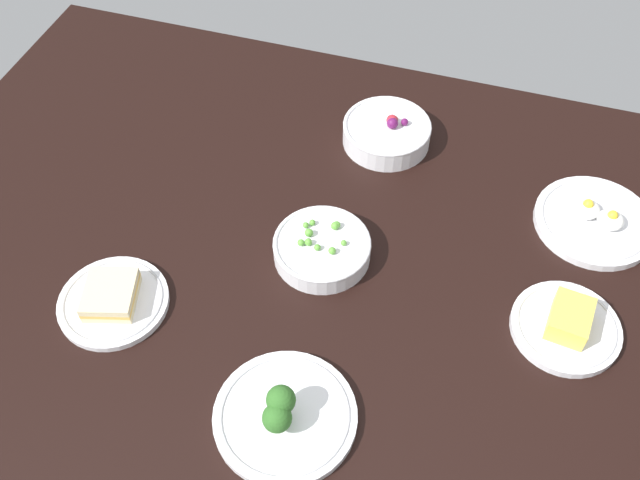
% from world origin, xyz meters
% --- Properties ---
extents(dining_table, '(1.60, 1.07, 0.04)m').
position_xyz_m(dining_table, '(0.00, 0.00, 0.02)').
color(dining_table, black).
rests_on(dining_table, ground).
extents(plate_sandwich, '(0.18, 0.18, 0.04)m').
position_xyz_m(plate_sandwich, '(0.29, 0.22, 0.05)').
color(plate_sandwich, silver).
rests_on(plate_sandwich, dining_table).
extents(bowl_berries, '(0.17, 0.17, 0.06)m').
position_xyz_m(bowl_berries, '(-0.05, -0.30, 0.07)').
color(bowl_berries, silver).
rests_on(bowl_berries, dining_table).
extents(plate_broccoli, '(0.21, 0.21, 0.08)m').
position_xyz_m(plate_broccoli, '(-0.05, 0.32, 0.06)').
color(plate_broccoli, silver).
rests_on(plate_broccoli, dining_table).
extents(plate_eggs, '(0.21, 0.21, 0.05)m').
position_xyz_m(plate_eggs, '(-0.45, -0.20, 0.05)').
color(plate_eggs, silver).
rests_on(plate_eggs, dining_table).
extents(plate_cheese, '(0.17, 0.17, 0.05)m').
position_xyz_m(plate_cheese, '(-0.43, 0.05, 0.06)').
color(plate_cheese, silver).
rests_on(plate_cheese, dining_table).
extents(bowl_peas, '(0.17, 0.17, 0.05)m').
position_xyz_m(bowl_peas, '(-0.01, 0.02, 0.06)').
color(bowl_peas, silver).
rests_on(bowl_peas, dining_table).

